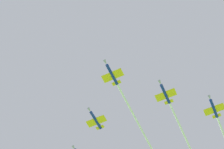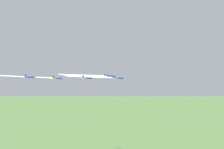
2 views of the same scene
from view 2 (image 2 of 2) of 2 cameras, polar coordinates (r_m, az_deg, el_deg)
name	(u,v)px [view 2 (image 2 of 2)]	position (r m, az deg, el deg)	size (l,w,h in m)	color
jet_lead	(99,77)	(202.46, -3.10, -0.71)	(61.23, 31.25, 2.69)	navy
jet_port_inner	(94,76)	(228.45, -4.40, -0.45)	(64.84, 33.00, 2.69)	navy
jet_starboard_inner	(87,78)	(188.76, -6.04, -0.84)	(12.57, 9.83, 2.69)	navy
jet_port_outer	(89,75)	(255.46, -5.68, -0.19)	(75.40, 38.11, 2.69)	navy
jet_starboard_outer	(34,77)	(211.98, -18.53, -0.63)	(81.31, 40.97, 2.69)	navy
jet_center_rear	(109,76)	(259.61, -0.81, -0.42)	(12.57, 9.83, 2.69)	navy
jet_port_trail	(14,76)	(205.42, -22.93, -0.42)	(63.54, 32.37, 2.69)	navy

